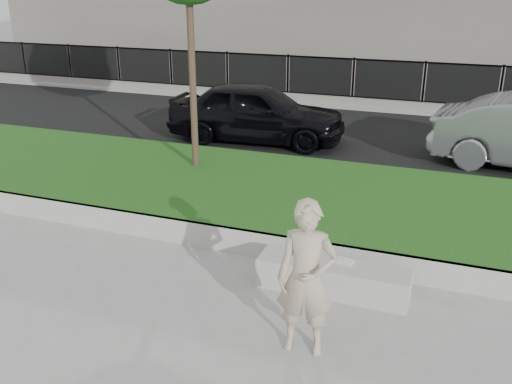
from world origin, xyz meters
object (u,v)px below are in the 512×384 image
at_px(man, 306,279).
at_px(book, 344,261).
at_px(stone_bench, 333,278).
at_px(car_dark, 257,112).

bearing_deg(man, book, 77.90).
bearing_deg(man, stone_bench, 82.71).
bearing_deg(stone_bench, man, -90.21).
distance_m(man, car_dark, 8.71).
distance_m(stone_bench, car_dark, 7.52).
distance_m(man, book, 1.54).
relative_size(stone_bench, car_dark, 0.46).
bearing_deg(car_dark, stone_bench, -155.60).
bearing_deg(book, man, -82.53).
xyz_separation_m(stone_bench, man, (-0.01, -1.35, 0.70)).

